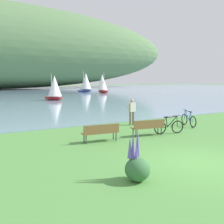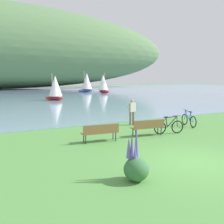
# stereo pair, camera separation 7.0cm
# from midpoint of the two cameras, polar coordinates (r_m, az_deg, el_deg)

# --- Properties ---
(ground_plane) EXTENTS (200.00, 200.00, 0.00)m
(ground_plane) POSITION_cam_midpoint_polar(r_m,az_deg,el_deg) (10.12, 17.90, -10.50)
(ground_plane) COLOR #518E42
(bay_water) EXTENTS (180.00, 80.00, 0.04)m
(bay_water) POSITION_cam_midpoint_polar(r_m,az_deg,el_deg) (55.79, -21.39, 3.85)
(bay_water) COLOR #7A99B2
(bay_water) RESTS_ON ground
(park_bench_near_camera) EXTENTS (1.84, 0.66, 0.88)m
(park_bench_near_camera) POSITION_cam_midpoint_polar(r_m,az_deg,el_deg) (12.45, -2.41, -4.30)
(park_bench_near_camera) COLOR brown
(park_bench_near_camera) RESTS_ON ground
(park_bench_further_along) EXTENTS (1.85, 0.70, 0.88)m
(park_bench_further_along) POSITION_cam_midpoint_polar(r_m,az_deg,el_deg) (13.87, 8.08, -3.15)
(park_bench_further_along) COLOR brown
(park_bench_further_along) RESTS_ON ground
(bicycle_leaning_near_bench) EXTENTS (1.73, 0.48, 1.01)m
(bicycle_leaning_near_bench) POSITION_cam_midpoint_polar(r_m,az_deg,el_deg) (14.65, 12.56, -3.17)
(bicycle_leaning_near_bench) COLOR black
(bicycle_leaning_near_bench) RESTS_ON ground
(bicycle_beside_path) EXTENTS (0.51, 1.73, 1.01)m
(bicycle_beside_path) POSITION_cam_midpoint_polar(r_m,az_deg,el_deg) (17.31, 16.67, -1.69)
(bicycle_beside_path) COLOR black
(bicycle_beside_path) RESTS_ON ground
(person_at_shoreline) EXTENTS (0.61, 0.25, 1.71)m
(person_at_shoreline) POSITION_cam_midpoint_polar(r_m,az_deg,el_deg) (16.91, 4.54, 0.38)
(person_at_shoreline) COLOR #72604C
(person_at_shoreline) RESTS_ON ground
(echium_bush_closest_to_camera) EXTENTS (0.77, 0.77, 1.60)m
(echium_bush_closest_to_camera) POSITION_cam_midpoint_polar(r_m,az_deg,el_deg) (7.92, 5.54, -11.79)
(echium_bush_closest_to_camera) COLOR #386B3D
(echium_bush_closest_to_camera) RESTS_ON ground
(sailboat_nearest_to_shore) EXTENTS (3.98, 2.74, 4.50)m
(sailboat_nearest_to_shore) POSITION_cam_midpoint_polar(r_m,az_deg,el_deg) (56.66, -5.59, 6.54)
(sailboat_nearest_to_shore) COLOR navy
(sailboat_nearest_to_shore) RESTS_ON bay_water
(sailboat_mid_bay) EXTENTS (2.68, 3.12, 3.70)m
(sailboat_mid_bay) POSITION_cam_midpoint_polar(r_m,az_deg,el_deg) (36.50, -12.38, 5.30)
(sailboat_mid_bay) COLOR #B22323
(sailboat_mid_bay) RESTS_ON bay_water
(sailboat_toward_hillside) EXTENTS (2.30, 3.61, 4.14)m
(sailboat_toward_hillside) POSITION_cam_midpoint_polar(r_m,az_deg,el_deg) (53.32, -1.91, 6.33)
(sailboat_toward_hillside) COLOR #B22323
(sailboat_toward_hillside) RESTS_ON bay_water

